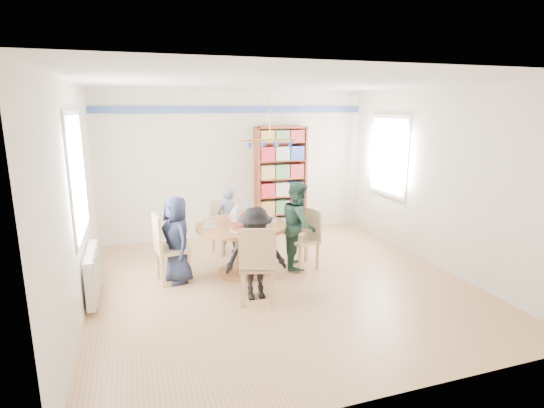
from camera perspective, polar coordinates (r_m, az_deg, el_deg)
name	(u,v)px	position (r m, az deg, el deg)	size (l,w,h in m)	color
ground	(281,284)	(5.99, 1.23, -10.66)	(5.00, 5.00, 0.00)	tan
room_shell	(245,159)	(6.29, -3.62, 6.06)	(5.00, 5.00, 5.00)	white
radiator	(93,273)	(5.87, -22.95, -8.57)	(0.12, 1.00, 0.60)	silver
dining_table	(241,237)	(6.17, -4.13, -4.47)	(1.30, 1.30, 0.75)	brown
chair_left	(166,245)	(6.04, -14.04, -5.35)	(0.49, 0.49, 0.99)	#DABA86
chair_right	(307,236)	(6.47, 4.78, -4.25)	(0.46, 0.46, 0.89)	#DABA86
chair_far	(223,224)	(7.12, -6.55, -2.72)	(0.49, 0.49, 0.88)	#DABA86
chair_near	(257,262)	(5.22, -1.96, -7.77)	(0.56, 0.56, 1.01)	#DABA86
person_left	(177,240)	(6.01, -12.66, -4.69)	(0.60, 0.39, 1.22)	#192037
person_right	(299,225)	(6.42, 3.60, -2.79)	(0.64, 0.50, 1.32)	#1B362B
person_far	(227,221)	(7.03, -6.01, -2.28)	(0.41, 0.27, 1.12)	gray
person_near	(256,254)	(5.36, -2.18, -6.69)	(0.77, 0.44, 1.19)	black
bookshelf	(281,182)	(8.09, 1.18, 3.03)	(0.97, 0.29, 2.05)	maroon
tableware	(239,220)	(6.11, -4.44, -2.13)	(1.09, 1.09, 0.29)	white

